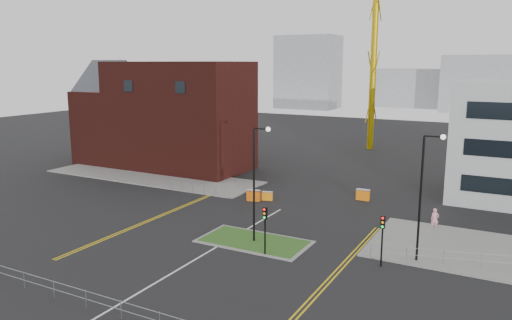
% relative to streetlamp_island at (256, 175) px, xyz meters
% --- Properties ---
extents(ground, '(200.00, 200.00, 0.00)m').
position_rel_streetlamp_island_xyz_m(ground, '(-2.22, -8.00, -5.41)').
color(ground, black).
rests_on(ground, ground).
extents(pavement_left, '(28.00, 8.00, 0.12)m').
position_rel_streetlamp_island_xyz_m(pavement_left, '(-22.22, 14.00, -5.35)').
color(pavement_left, slate).
rests_on(pavement_left, ground).
extents(island_kerb, '(8.60, 4.60, 0.08)m').
position_rel_streetlamp_island_xyz_m(island_kerb, '(-0.22, 0.00, -5.37)').
color(island_kerb, slate).
rests_on(island_kerb, ground).
extents(grass_island, '(8.00, 4.00, 0.12)m').
position_rel_streetlamp_island_xyz_m(grass_island, '(-0.22, 0.00, -5.35)').
color(grass_island, '#27541C').
rests_on(grass_island, ground).
extents(brick_building, '(24.20, 10.07, 14.24)m').
position_rel_streetlamp_island_xyz_m(brick_building, '(-25.19, 20.00, 1.44)').
color(brick_building, '#3F140F').
rests_on(brick_building, ground).
extents(streetlamp_island, '(1.46, 0.36, 9.18)m').
position_rel_streetlamp_island_xyz_m(streetlamp_island, '(0.00, 0.00, 0.00)').
color(streetlamp_island, black).
rests_on(streetlamp_island, ground).
extents(streetlamp_right_near, '(1.46, 0.36, 9.18)m').
position_rel_streetlamp_island_xyz_m(streetlamp_right_near, '(12.00, 2.00, 0.00)').
color(streetlamp_right_near, black).
rests_on(streetlamp_right_near, ground).
extents(traffic_light_island, '(0.28, 0.33, 3.65)m').
position_rel_streetlamp_island_xyz_m(traffic_light_island, '(1.78, -2.02, -2.85)').
color(traffic_light_island, black).
rests_on(traffic_light_island, ground).
extents(traffic_light_right, '(0.28, 0.33, 3.65)m').
position_rel_streetlamp_island_xyz_m(traffic_light_right, '(9.78, -0.02, -2.85)').
color(traffic_light_right, black).
rests_on(traffic_light_right, ground).
extents(railing_front, '(24.05, 0.05, 1.10)m').
position_rel_streetlamp_island_xyz_m(railing_front, '(-2.22, -14.00, -4.63)').
color(railing_front, gray).
rests_on(railing_front, ground).
extents(railing_left, '(6.05, 0.05, 1.10)m').
position_rel_streetlamp_island_xyz_m(railing_left, '(-13.22, 10.00, -4.67)').
color(railing_left, gray).
rests_on(railing_left, ground).
extents(centre_line, '(0.15, 30.00, 0.01)m').
position_rel_streetlamp_island_xyz_m(centre_line, '(-2.22, -6.00, -5.41)').
color(centre_line, silver).
rests_on(centre_line, ground).
extents(yellow_left_a, '(0.12, 24.00, 0.01)m').
position_rel_streetlamp_island_xyz_m(yellow_left_a, '(-11.22, 2.00, -5.41)').
color(yellow_left_a, gold).
rests_on(yellow_left_a, ground).
extents(yellow_left_b, '(0.12, 24.00, 0.01)m').
position_rel_streetlamp_island_xyz_m(yellow_left_b, '(-10.92, 2.00, -5.41)').
color(yellow_left_b, gold).
rests_on(yellow_left_b, ground).
extents(yellow_right_a, '(0.12, 20.00, 0.01)m').
position_rel_streetlamp_island_xyz_m(yellow_right_a, '(7.28, -2.00, -5.41)').
color(yellow_right_a, gold).
rests_on(yellow_right_a, ground).
extents(yellow_right_b, '(0.12, 20.00, 0.01)m').
position_rel_streetlamp_island_xyz_m(yellow_right_b, '(7.58, -2.00, -5.41)').
color(yellow_right_b, gold).
rests_on(yellow_right_b, ground).
extents(skyline_a, '(18.00, 12.00, 22.00)m').
position_rel_streetlamp_island_xyz_m(skyline_a, '(-42.22, 112.00, 5.59)').
color(skyline_a, gray).
rests_on(skyline_a, ground).
extents(skyline_b, '(24.00, 12.00, 16.00)m').
position_rel_streetlamp_island_xyz_m(skyline_b, '(7.78, 122.00, 2.59)').
color(skyline_b, gray).
rests_on(skyline_b, ground).
extents(skyline_d, '(30.00, 12.00, 12.00)m').
position_rel_streetlamp_island_xyz_m(skyline_d, '(-10.22, 132.00, 0.59)').
color(skyline_d, gray).
rests_on(skyline_d, ground).
extents(pedestrian, '(0.77, 0.64, 1.81)m').
position_rel_streetlamp_island_xyz_m(pedestrian, '(11.74, 9.93, -4.51)').
color(pedestrian, pink).
rests_on(pedestrian, ground).
extents(barrier_left, '(1.15, 0.63, 0.92)m').
position_rel_streetlamp_island_xyz_m(barrier_left, '(-4.82, 11.29, -4.92)').
color(barrier_left, orange).
rests_on(barrier_left, ground).
extents(barrier_mid, '(1.43, 0.77, 1.15)m').
position_rel_streetlamp_island_xyz_m(barrier_mid, '(-5.96, 10.43, -4.79)').
color(barrier_mid, '#D65E0B').
rests_on(barrier_mid, ground).
extents(barrier_right, '(1.36, 0.48, 1.14)m').
position_rel_streetlamp_island_xyz_m(barrier_right, '(3.78, 16.00, -4.79)').
color(barrier_right, orange).
rests_on(barrier_right, ground).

